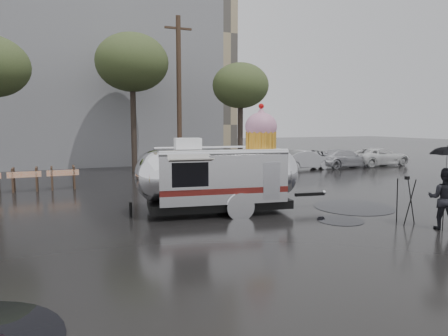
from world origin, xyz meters
name	(u,v)px	position (x,y,z in m)	size (l,w,h in m)	color
ground	(245,238)	(0.00, 0.00, 0.00)	(120.00, 120.00, 0.00)	black
puddles	(237,250)	(-0.57, -0.77, 0.01)	(13.77, 7.88, 0.01)	black
grey_building	(56,74)	(-4.00, 24.00, 6.50)	(22.00, 12.00, 13.00)	slate
utility_pole	(179,93)	(2.50, 14.00, 4.62)	(1.60, 0.28, 9.00)	#473323
tree_mid	(132,63)	(0.00, 15.00, 6.34)	(4.20, 4.20, 8.03)	#382D26
tree_right	(240,86)	(6.00, 13.00, 5.06)	(3.36, 3.36, 6.42)	#382D26
barricade_row	(25,179)	(-5.55, 9.96, 0.52)	(4.30, 0.80, 1.00)	#473323
parked_cars	(329,157)	(11.78, 12.00, 0.72)	(13.20, 1.90, 1.50)	silver
airstream_trailer	(221,174)	(0.59, 3.00, 1.26)	(6.62, 2.87, 3.60)	silver
person_right	(444,199)	(5.38, -1.33, 0.84)	(0.81, 0.45, 1.69)	black
umbrella_black	(447,159)	(5.38, -1.33, 1.92)	(1.10, 1.10, 2.30)	black
tripod	(406,196)	(4.91, -0.48, 0.80)	(0.54, 0.57, 1.39)	black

